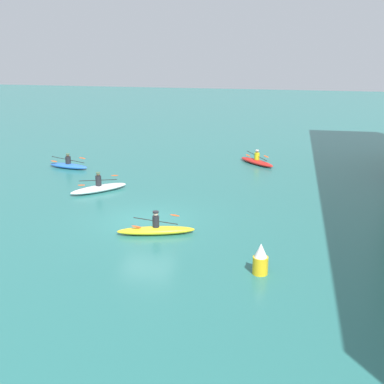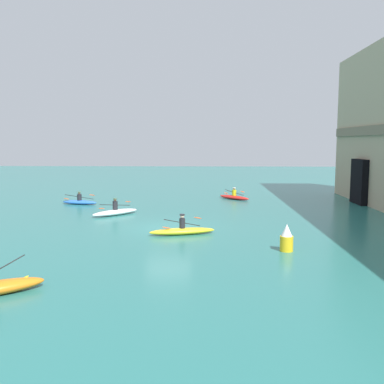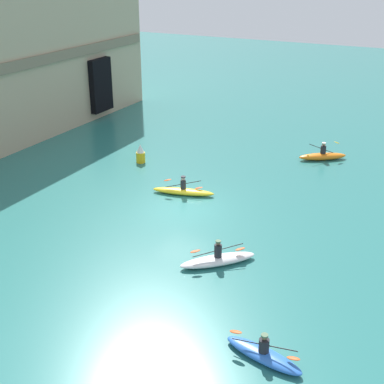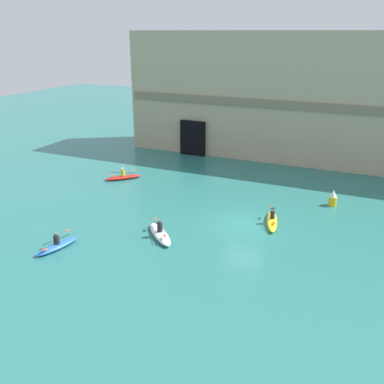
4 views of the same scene
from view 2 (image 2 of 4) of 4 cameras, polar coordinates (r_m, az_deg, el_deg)
name	(u,v)px [view 2 (image 2 of 4)]	position (r m, az deg, el deg)	size (l,w,h in m)	color
ground_plane	(168,228)	(23.83, -3.17, -4.84)	(120.00, 120.00, 0.00)	#28706B
kayak_red	(234,197)	(35.74, 5.64, -0.65)	(2.68, 2.69, 0.99)	red
kayak_yellow	(182,230)	(22.16, -1.31, -5.15)	(1.53, 3.49, 1.07)	yellow
kayak_blue	(79,202)	(33.85, -14.77, -1.25)	(1.31, 2.91, 0.98)	blue
kayak_white	(115,212)	(28.41, -10.19, -2.61)	(2.96, 2.95, 1.12)	white
marker_buoy	(287,239)	(19.25, 12.50, -6.10)	(0.57, 0.57, 1.21)	yellow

